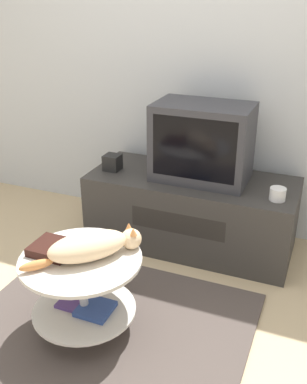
# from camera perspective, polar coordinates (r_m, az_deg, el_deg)

# --- Properties ---
(ground_plane) EXTENTS (12.00, 12.00, 0.00)m
(ground_plane) POSITION_cam_1_polar(r_m,az_deg,el_deg) (2.42, -7.46, -18.97)
(ground_plane) COLOR tan
(wall_back) EXTENTS (8.00, 0.05, 2.60)m
(wall_back) POSITION_cam_1_polar(r_m,az_deg,el_deg) (3.20, 5.43, 18.01)
(wall_back) COLOR silver
(wall_back) RESTS_ON ground_plane
(rug) EXTENTS (1.47, 1.47, 0.02)m
(rug) POSITION_cam_1_polar(r_m,az_deg,el_deg) (2.42, -7.47, -18.80)
(rug) COLOR #4C423D
(rug) RESTS_ON ground_plane
(tv_stand) EXTENTS (1.38, 0.59, 0.50)m
(tv_stand) POSITION_cam_1_polar(r_m,az_deg,el_deg) (3.12, 4.81, -2.44)
(tv_stand) COLOR #33302D
(tv_stand) RESTS_ON ground_plane
(tv) EXTENTS (0.62, 0.39, 0.50)m
(tv) POSITION_cam_1_polar(r_m,az_deg,el_deg) (2.92, 6.20, 6.29)
(tv) COLOR #333338
(tv) RESTS_ON tv_stand
(speaker) EXTENTS (0.11, 0.11, 0.11)m
(speaker) POSITION_cam_1_polar(r_m,az_deg,el_deg) (3.13, -5.24, 3.76)
(speaker) COLOR black
(speaker) RESTS_ON tv_stand
(mug) EXTENTS (0.10, 0.10, 0.08)m
(mug) POSITION_cam_1_polar(r_m,az_deg,el_deg) (2.77, 15.49, -0.25)
(mug) COLOR white
(mug) RESTS_ON tv_stand
(coffee_table) EXTENTS (0.60, 0.60, 0.44)m
(coffee_table) POSITION_cam_1_polar(r_m,az_deg,el_deg) (2.32, -8.94, -11.63)
(coffee_table) COLOR #B2B2B7
(coffee_table) RESTS_ON rug
(dvd_box) EXTENTS (0.20, 0.19, 0.04)m
(dvd_box) POSITION_cam_1_polar(r_m,az_deg,el_deg) (2.29, -12.67, -6.96)
(dvd_box) COLOR black
(dvd_box) RESTS_ON coffee_table
(cat) EXTENTS (0.44, 0.47, 0.14)m
(cat) POSITION_cam_1_polar(r_m,az_deg,el_deg) (2.19, -7.87, -6.77)
(cat) COLOR beige
(cat) RESTS_ON coffee_table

